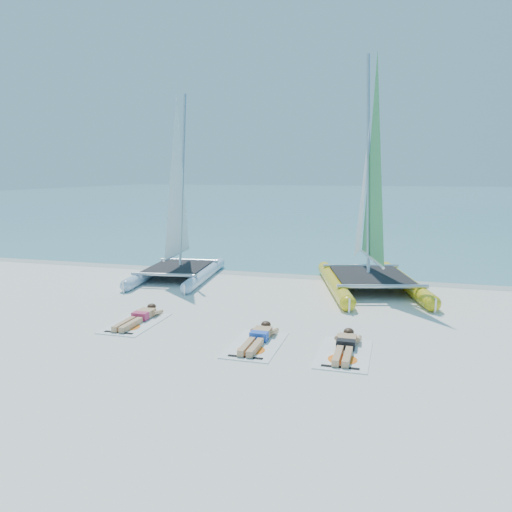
{
  "coord_description": "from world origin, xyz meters",
  "views": [
    {
      "loc": [
        2.9,
        -11.29,
        3.53
      ],
      "look_at": [
        -0.66,
        1.2,
        1.34
      ],
      "focal_mm": 35.0,
      "sensor_mm": 36.0,
      "label": 1
    }
  ],
  "objects_px": {
    "towel_b": "(256,345)",
    "catamaran_blue": "(178,222)",
    "sunbather_b": "(258,337)",
    "towel_a": "(136,323)",
    "sunbather_c": "(346,345)",
    "catamaran_yellow": "(369,212)",
    "sunbather_a": "(139,317)",
    "towel_c": "(344,354)"
  },
  "relations": [
    {
      "from": "sunbather_a",
      "to": "catamaran_blue",
      "type": "bearing_deg",
      "value": 103.75
    },
    {
      "from": "sunbather_b",
      "to": "catamaran_blue",
      "type": "bearing_deg",
      "value": 128.19
    },
    {
      "from": "sunbather_a",
      "to": "sunbather_b",
      "type": "distance_m",
      "value": 3.21
    },
    {
      "from": "towel_b",
      "to": "catamaran_blue",
      "type": "bearing_deg",
      "value": 127.24
    },
    {
      "from": "towel_a",
      "to": "towel_c",
      "type": "relative_size",
      "value": 1.0
    },
    {
      "from": "towel_a",
      "to": "towel_b",
      "type": "relative_size",
      "value": 1.0
    },
    {
      "from": "catamaran_blue",
      "to": "towel_c",
      "type": "bearing_deg",
      "value": -49.33
    },
    {
      "from": "catamaran_blue",
      "to": "towel_b",
      "type": "distance_m",
      "value": 7.39
    },
    {
      "from": "sunbather_b",
      "to": "sunbather_c",
      "type": "distance_m",
      "value": 1.81
    },
    {
      "from": "sunbather_a",
      "to": "towel_a",
      "type": "bearing_deg",
      "value": -90.0
    },
    {
      "from": "towel_c",
      "to": "towel_b",
      "type": "bearing_deg",
      "value": 179.76
    },
    {
      "from": "towel_a",
      "to": "sunbather_b",
      "type": "xyz_separation_m",
      "value": [
        3.14,
        -0.46,
        0.11
      ]
    },
    {
      "from": "towel_c",
      "to": "sunbather_c",
      "type": "relative_size",
      "value": 1.07
    },
    {
      "from": "catamaran_blue",
      "to": "towel_c",
      "type": "xyz_separation_m",
      "value": [
        6.14,
        -5.7,
        -1.89
      ]
    },
    {
      "from": "catamaran_yellow",
      "to": "sunbather_b",
      "type": "height_order",
      "value": "catamaran_yellow"
    },
    {
      "from": "towel_a",
      "to": "sunbather_b",
      "type": "relative_size",
      "value": 1.07
    },
    {
      "from": "towel_a",
      "to": "catamaran_yellow",
      "type": "bearing_deg",
      "value": 48.22
    },
    {
      "from": "sunbather_b",
      "to": "sunbather_c",
      "type": "bearing_deg",
      "value": -0.24
    },
    {
      "from": "catamaran_blue",
      "to": "sunbather_b",
      "type": "distance_m",
      "value": 7.22
    },
    {
      "from": "sunbather_c",
      "to": "catamaran_yellow",
      "type": "bearing_deg",
      "value": 89.79
    },
    {
      "from": "towel_a",
      "to": "catamaran_blue",
      "type": "bearing_deg",
      "value": 103.25
    },
    {
      "from": "catamaran_blue",
      "to": "sunbather_a",
      "type": "height_order",
      "value": "catamaran_blue"
    },
    {
      "from": "catamaran_blue",
      "to": "sunbather_c",
      "type": "distance_m",
      "value": 8.44
    },
    {
      "from": "sunbather_a",
      "to": "towel_c",
      "type": "xyz_separation_m",
      "value": [
        4.95,
        -0.85,
        -0.11
      ]
    },
    {
      "from": "catamaran_yellow",
      "to": "towel_b",
      "type": "height_order",
      "value": "catamaran_yellow"
    },
    {
      "from": "catamaran_blue",
      "to": "towel_b",
      "type": "height_order",
      "value": "catamaran_blue"
    },
    {
      "from": "towel_b",
      "to": "sunbather_a",
      "type": "bearing_deg",
      "value": 164.92
    },
    {
      "from": "catamaran_yellow",
      "to": "sunbather_b",
      "type": "xyz_separation_m",
      "value": [
        -1.83,
        -6.03,
        -2.21
      ]
    },
    {
      "from": "towel_b",
      "to": "sunbather_b",
      "type": "relative_size",
      "value": 1.07
    },
    {
      "from": "sunbather_b",
      "to": "sunbather_c",
      "type": "xyz_separation_m",
      "value": [
        1.81,
        -0.01,
        0.0
      ]
    },
    {
      "from": "catamaran_blue",
      "to": "sunbather_a",
      "type": "xyz_separation_m",
      "value": [
        1.19,
        -4.84,
        -1.78
      ]
    },
    {
      "from": "sunbather_b",
      "to": "towel_b",
      "type": "bearing_deg",
      "value": -90.0
    },
    {
      "from": "sunbather_a",
      "to": "sunbather_c",
      "type": "distance_m",
      "value": 5.0
    },
    {
      "from": "catamaran_blue",
      "to": "sunbather_a",
      "type": "bearing_deg",
      "value": -82.7
    },
    {
      "from": "sunbather_a",
      "to": "towel_b",
      "type": "distance_m",
      "value": 3.25
    },
    {
      "from": "sunbather_a",
      "to": "towel_c",
      "type": "height_order",
      "value": "sunbather_a"
    },
    {
      "from": "sunbather_b",
      "to": "towel_c",
      "type": "xyz_separation_m",
      "value": [
        1.81,
        -0.2,
        -0.11
      ]
    },
    {
      "from": "towel_a",
      "to": "sunbather_c",
      "type": "relative_size",
      "value": 1.07
    },
    {
      "from": "towel_a",
      "to": "sunbather_a",
      "type": "bearing_deg",
      "value": 90.0
    },
    {
      "from": "catamaran_blue",
      "to": "sunbather_a",
      "type": "relative_size",
      "value": 3.69
    },
    {
      "from": "catamaran_blue",
      "to": "catamaran_yellow",
      "type": "height_order",
      "value": "catamaran_yellow"
    },
    {
      "from": "catamaran_yellow",
      "to": "towel_b",
      "type": "distance_m",
      "value": 6.89
    }
  ]
}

